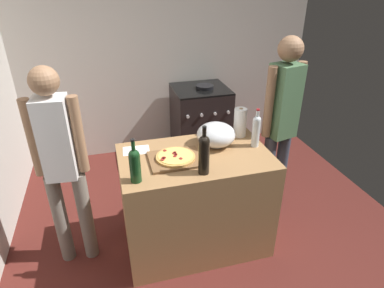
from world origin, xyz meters
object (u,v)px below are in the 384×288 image
stove (200,122)px  paper_towel_roll (240,122)px  mixing_bowl (216,135)px  person_in_stripes (61,160)px  wine_bottle_dark (135,164)px  person_in_red (281,120)px  wine_bottle_clear (256,130)px  pizza (175,157)px  wine_bottle_green (204,153)px

stove → paper_towel_roll: bearing=-91.4°
mixing_bowl → person_in_stripes: 1.21m
mixing_bowl → wine_bottle_dark: (-0.70, -0.35, 0.04)m
paper_towel_roll → person_in_red: 0.38m
mixing_bowl → wine_bottle_clear: 0.33m
pizza → stove: 1.75m
person_in_red → wine_bottle_dark: bearing=-161.7°
paper_towel_roll → wine_bottle_clear: bearing=-77.1°
wine_bottle_green → stove: wine_bottle_green is taller
pizza → mixing_bowl: size_ratio=0.95×
person_in_stripes → pizza: bearing=-8.5°
paper_towel_roll → pizza: bearing=-157.1°
pizza → wine_bottle_clear: 0.70m
wine_bottle_green → stove: size_ratio=0.39×
paper_towel_roll → person_in_red: bearing=-4.4°
person_in_stripes → person_in_red: person_in_red is taller
paper_towel_roll → person_in_stripes: 1.47m
wine_bottle_green → wine_bottle_dark: wine_bottle_green is taller
person_in_red → wine_bottle_green: bearing=-151.6°
wine_bottle_green → stove: (0.51, 1.77, -0.59)m
mixing_bowl → wine_bottle_dark: 0.79m
pizza → person_in_stripes: bearing=171.5°
pizza → wine_bottle_dark: size_ratio=0.93×
pizza → person_in_stripes: person_in_stripes is taller
wine_bottle_green → wine_bottle_dark: 0.48m
paper_towel_roll → wine_bottle_green: 0.69m
pizza → wine_bottle_green: bearing=-55.1°
paper_towel_roll → person_in_stripes: size_ratio=0.16×
person_in_red → mixing_bowl: bearing=-172.4°
mixing_bowl → wine_bottle_green: wine_bottle_green is taller
wine_bottle_clear → person_in_red: size_ratio=0.19×
pizza → paper_towel_roll: bearing=22.9°
wine_bottle_dark → stove: (0.99, 1.75, -0.57)m
mixing_bowl → wine_bottle_dark: bearing=-153.1°
wine_bottle_green → person_in_red: size_ratio=0.21×
paper_towel_roll → stove: 1.39m
stove → person_in_stripes: bearing=-136.4°
wine_bottle_clear → wine_bottle_dark: bearing=-165.7°
wine_bottle_green → person_in_stripes: size_ratio=0.22×
wine_bottle_clear → person_in_stripes: 1.51m
wine_bottle_clear → wine_bottle_dark: size_ratio=1.01×
pizza → person_in_stripes: (-0.83, 0.12, 0.03)m
paper_towel_roll → wine_bottle_green: bearing=-134.3°
pizza → person_in_red: size_ratio=0.17×
paper_towel_roll → wine_bottle_dark: (-0.96, -0.47, 0.01)m
wine_bottle_clear → person_in_red: (0.33, 0.18, -0.03)m
paper_towel_roll → wine_bottle_green: (-0.48, -0.49, 0.04)m
mixing_bowl → wine_bottle_green: size_ratio=0.87×
wine_bottle_clear → stove: 1.60m
wine_bottle_clear → stove: (-0.02, 1.49, -0.58)m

